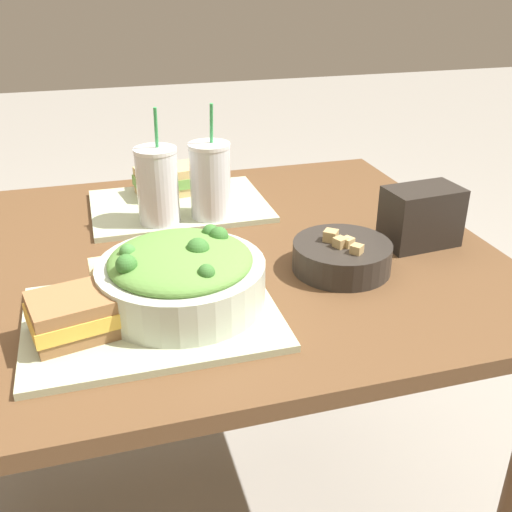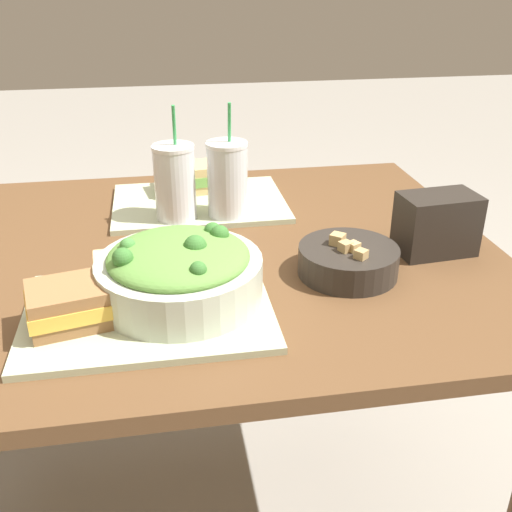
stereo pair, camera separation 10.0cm
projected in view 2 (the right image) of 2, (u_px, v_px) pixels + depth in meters
The scene contains 12 objects.
dining_table at pixel (187, 296), 1.23m from camera, with size 1.25×0.95×0.77m.
tray_near at pixel (149, 312), 0.97m from camera, with size 0.40×0.29×0.01m.
tray_far at pixel (199, 203), 1.40m from camera, with size 0.40×0.29×0.01m.
salad_bowl at pixel (180, 271), 0.97m from camera, with size 0.27×0.27×0.12m.
soup_bowl at pixel (348, 260), 1.08m from camera, with size 0.18×0.18×0.07m.
sandwich_near at pixel (79, 303), 0.92m from camera, with size 0.17×0.13×0.06m.
baguette_near at pixel (138, 262), 1.05m from camera, with size 0.15×0.06×0.06m.
sandwich_far at pixel (194, 178), 1.45m from camera, with size 0.18×0.12×0.06m.
baguette_far at pixel (191, 174), 1.48m from camera, with size 0.14×0.10×0.06m.
drink_cup_dark at pixel (175, 184), 1.27m from camera, with size 0.09×0.09×0.24m.
drink_cup_red at pixel (227, 181), 1.29m from camera, with size 0.09×0.09×0.25m.
chip_bag at pixel (437, 224), 1.15m from camera, with size 0.15×0.10×0.12m.
Camera 2 is at (-0.04, -1.08, 1.29)m, focal length 42.00 mm.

